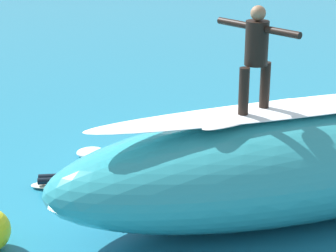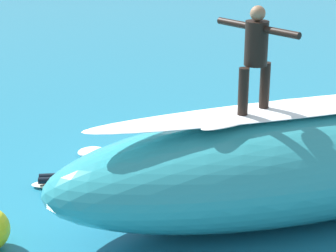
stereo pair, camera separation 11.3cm
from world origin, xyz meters
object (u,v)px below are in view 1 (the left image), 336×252
object	(u,v)px
surfboard_riding	(253,113)
surfer_paddling	(89,174)
surfboard_paddling	(96,182)
surfer_riding	(256,51)

from	to	relation	value
surfboard_riding	surfer_paddling	bearing A→B (deg)	-66.96
surfboard_paddling	surfboard_riding	bearing A→B (deg)	-32.29
surfboard_riding	surfer_riding	bearing A→B (deg)	59.09
surfer_riding	surfer_paddling	size ratio (longest dim) A/B	1.03
surfboard_paddling	surfer_paddling	xyz separation A→B (m)	(0.12, -0.04, 0.18)
surfboard_paddling	surfer_riding	bearing A→B (deg)	-32.29
surfer_riding	surfboard_paddling	distance (m)	4.14
surfer_riding	surfer_paddling	xyz separation A→B (m)	(2.01, -2.40, -2.66)
surfboard_riding	surfer_riding	distance (m)	1.01
surfboard_riding	surfboard_paddling	xyz separation A→B (m)	(1.89, -2.36, -1.83)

